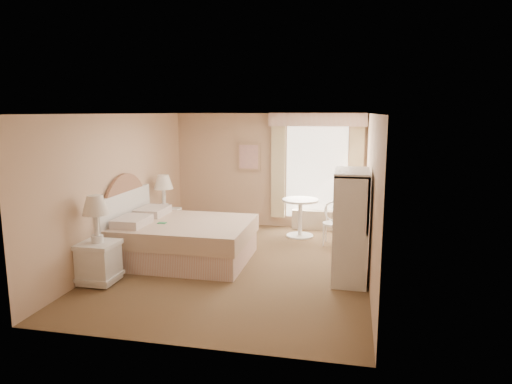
% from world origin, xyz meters
% --- Properties ---
extents(room, '(4.21, 5.51, 2.51)m').
position_xyz_m(room, '(0.00, 0.00, 1.25)').
color(room, brown).
rests_on(room, ground).
extents(window, '(2.05, 0.22, 2.51)m').
position_xyz_m(window, '(1.05, 2.65, 1.34)').
color(window, white).
rests_on(window, room).
extents(framed_art, '(0.52, 0.04, 0.62)m').
position_xyz_m(framed_art, '(-0.45, 2.71, 1.55)').
color(framed_art, tan).
rests_on(framed_art, room).
extents(bed, '(2.28, 1.80, 1.59)m').
position_xyz_m(bed, '(-1.11, 0.05, 0.38)').
color(bed, tan).
rests_on(bed, room).
extents(nightstand_near, '(0.54, 0.54, 1.32)m').
position_xyz_m(nightstand_near, '(-1.84, -1.24, 0.50)').
color(nightstand_near, white).
rests_on(nightstand_near, room).
extents(nightstand_far, '(0.53, 0.53, 1.29)m').
position_xyz_m(nightstand_far, '(-1.84, 1.21, 0.49)').
color(nightstand_far, white).
rests_on(nightstand_far, room).
extents(round_table, '(0.74, 0.74, 0.78)m').
position_xyz_m(round_table, '(0.79, 1.98, 0.52)').
color(round_table, white).
rests_on(round_table, room).
extents(cafe_chair, '(0.44, 0.44, 0.83)m').
position_xyz_m(cafe_chair, '(1.48, 1.57, 0.48)').
color(cafe_chair, white).
rests_on(cafe_chair, room).
extents(armoire, '(0.50, 1.01, 1.68)m').
position_xyz_m(armoire, '(1.81, -0.26, 0.70)').
color(armoire, white).
rests_on(armoire, room).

